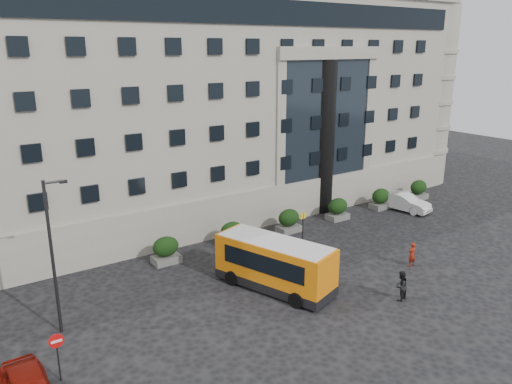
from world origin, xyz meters
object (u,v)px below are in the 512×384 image
hedge_b (232,234)px  street_lamp (53,252)px  hedge_c (289,221)px  hedge_e (381,199)px  hedge_f (418,190)px  pedestrian_b (401,286)px  red_truck (8,223)px  hedge_d (338,209)px  pedestrian_c (296,254)px  minibus (275,262)px  bus_stop_sign (303,223)px  pedestrian_a (412,254)px  white_taxi (404,202)px  hedge_a (166,250)px  no_entry_sign (57,348)px

hedge_b → street_lamp: 14.41m
hedge_c → hedge_e: (10.40, 0.00, 0.00)m
street_lamp → hedge_f: bearing=8.0°
hedge_b → hedge_c: size_ratio=1.00×
hedge_e → pedestrian_b: 17.10m
red_truck → hedge_d: bearing=-36.5°
hedge_b → hedge_f: same height
hedge_c → pedestrian_c: bearing=-123.2°
hedge_d → street_lamp: 24.27m
hedge_d → minibus: 13.72m
bus_stop_sign → red_truck: 21.46m
pedestrian_a → pedestrian_b: (-4.27, -2.67, 0.07)m
minibus → white_taxi: bearing=-2.1°
hedge_d → hedge_f: (10.40, 0.00, 0.00)m
street_lamp → bus_stop_sign: 17.75m
hedge_e → pedestrian_c: hedge_e is taller
bus_stop_sign → minibus: bearing=-143.1°
bus_stop_sign → minibus: 7.06m
hedge_f → pedestrian_c: hedge_f is taller
hedge_d → bus_stop_sign: (-6.10, -2.80, 0.80)m
bus_stop_sign → minibus: minibus is taller
hedge_c → hedge_f: size_ratio=1.00×
hedge_e → hedge_f: size_ratio=1.00×
hedge_a → hedge_c: size_ratio=1.00×
hedge_f → no_entry_sign: (-35.00, -8.84, 0.72)m
hedge_c → minibus: minibus is taller
pedestrian_c → hedge_e: bearing=-150.1°
hedge_c → pedestrian_b: 12.39m
hedge_c → hedge_f: 15.60m
hedge_b → street_lamp: bearing=-159.9°
hedge_a → street_lamp: bearing=-148.8°
hedge_a → bus_stop_sign: size_ratio=0.73×
pedestrian_a → pedestrian_b: bearing=34.9°
no_entry_sign → white_taxi: size_ratio=0.50×
hedge_b → red_truck: 16.34m
hedge_a → pedestrian_a: size_ratio=1.12×
no_entry_sign → hedge_d: bearing=19.8°
no_entry_sign → pedestrian_c: 16.43m
hedge_c → hedge_a: bearing=180.0°
hedge_c → no_entry_sign: bearing=-155.5°
pedestrian_a → hedge_c: bearing=-71.0°
bus_stop_sign → pedestrian_a: bearing=-61.7°
hedge_b → bus_stop_sign: 5.19m
bus_stop_sign → pedestrian_c: size_ratio=1.57×
hedge_c → bus_stop_sign: bearing=-107.8°
hedge_e → no_entry_sign: bearing=-163.5°
hedge_e → pedestrian_b: hedge_e is taller
hedge_a → hedge_b: same height
hedge_f → red_truck: size_ratio=0.29×
minibus → pedestrian_a: bearing=-34.4°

